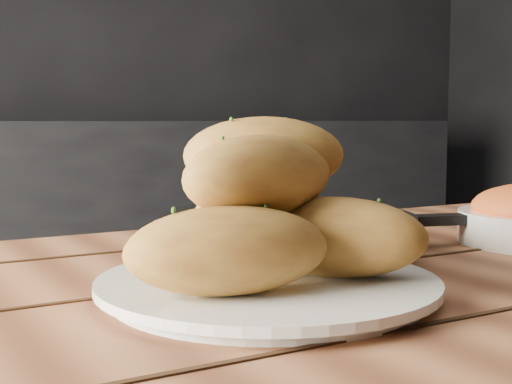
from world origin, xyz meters
The scene contains 5 objects.
back_wall centered at (0.00, 2.00, 1.35)m, with size 4.00×0.04×2.70m, color black.
counter centered at (0.00, 1.70, 0.45)m, with size 2.80×0.60×0.90m, color black.
plate centered at (-0.45, -0.24, 0.76)m, with size 0.29×0.29×0.02m.
bread_rolls centered at (-0.45, -0.24, 0.83)m, with size 0.28×0.25×0.14m.
skillet centered at (-0.32, -0.07, 0.77)m, with size 0.42×0.29×0.05m.
Camera 1 is at (-0.76, -0.75, 0.90)m, focal length 50.00 mm.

